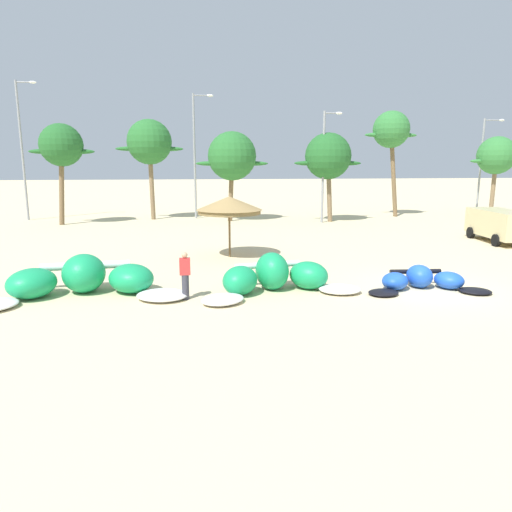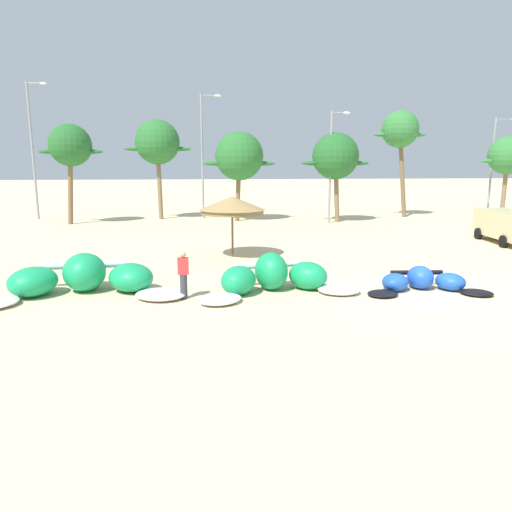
% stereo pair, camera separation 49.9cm
% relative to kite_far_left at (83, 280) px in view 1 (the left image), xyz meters
% --- Properties ---
extents(ground_plane, '(260.00, 260.00, 0.00)m').
position_rel_kite_far_left_xyz_m(ground_plane, '(12.28, -0.96, -0.52)').
color(ground_plane, beige).
extents(kite_far_left, '(7.45, 3.64, 1.36)m').
position_rel_kite_far_left_xyz_m(kite_far_left, '(0.00, 0.00, 0.00)').
color(kite_far_left, white).
rests_on(kite_far_left, ground).
extents(kite_left, '(5.96, 3.21, 1.35)m').
position_rel_kite_far_left_xyz_m(kite_left, '(6.68, -0.50, -0.01)').
color(kite_left, white).
rests_on(kite_left, ground).
extents(kite_left_of_center, '(4.63, 2.27, 0.84)m').
position_rel_kite_far_left_xyz_m(kite_left_of_center, '(12.03, -0.94, -0.20)').
color(kite_left_of_center, black).
rests_on(kite_left_of_center, ground).
extents(beach_umbrella_near_van, '(3.19, 3.19, 2.96)m').
position_rel_kite_far_left_xyz_m(beach_umbrella_near_van, '(5.62, 6.01, 2.02)').
color(beach_umbrella_near_van, brown).
rests_on(beach_umbrella_near_van, ground).
extents(parked_van, '(2.65, 4.95, 1.84)m').
position_rel_kite_far_left_xyz_m(parked_van, '(21.65, 8.34, 0.57)').
color(parked_van, beige).
rests_on(parked_van, ground).
extents(person_near_kites, '(0.36, 0.24, 1.62)m').
position_rel_kite_far_left_xyz_m(person_near_kites, '(3.53, -1.05, 0.30)').
color(person_near_kites, '#383842').
rests_on(person_near_kites, ground).
extents(palm_leftmost, '(4.65, 3.10, 7.42)m').
position_rel_kite_far_left_xyz_m(palm_leftmost, '(-5.44, 20.17, 5.25)').
color(palm_leftmost, brown).
rests_on(palm_leftmost, ground).
extents(palm_left, '(5.37, 3.58, 8.03)m').
position_rel_kite_far_left_xyz_m(palm_left, '(0.67, 22.79, 5.65)').
color(palm_left, '#7F6647').
rests_on(palm_left, ground).
extents(palm_left_of_gap, '(5.71, 3.81, 7.02)m').
position_rel_kite_far_left_xyz_m(palm_left_of_gap, '(7.14, 20.77, 4.54)').
color(palm_left_of_gap, brown).
rests_on(palm_left_of_gap, ground).
extents(palm_center_left, '(5.36, 3.58, 6.89)m').
position_rel_kite_far_left_xyz_m(palm_center_left, '(14.46, 19.22, 4.52)').
color(palm_center_left, '#7F6647').
rests_on(palm_center_left, ground).
extents(palm_center_right, '(4.62, 3.08, 8.90)m').
position_rel_kite_far_left_xyz_m(palm_center_right, '(20.76, 22.09, 6.71)').
color(palm_center_right, brown).
rests_on(palm_center_right, ground).
extents(palm_right_of_gap, '(4.86, 3.24, 6.86)m').
position_rel_kite_far_left_xyz_m(palm_right_of_gap, '(30.17, 21.39, 4.65)').
color(palm_right_of_gap, '#7F6647').
rests_on(palm_right_of_gap, ground).
extents(lamppost_west, '(1.63, 0.24, 10.89)m').
position_rel_kite_far_left_xyz_m(lamppost_west, '(-9.25, 23.74, 5.45)').
color(lamppost_west, gray).
rests_on(lamppost_west, ground).
extents(lamppost_west_center, '(1.73, 0.24, 10.07)m').
position_rel_kite_far_left_xyz_m(lamppost_west_center, '(4.37, 23.04, 5.05)').
color(lamppost_west_center, gray).
rests_on(lamppost_west_center, ground).
extents(lamppost_east_center, '(1.49, 0.24, 8.40)m').
position_rel_kite_far_left_xyz_m(lamppost_east_center, '(14.05, 18.72, 4.17)').
color(lamppost_east_center, gray).
rests_on(lamppost_east_center, ground).
extents(lamppost_east, '(2.04, 0.24, 8.56)m').
position_rel_kite_far_left_xyz_m(lamppost_east, '(30.49, 23.72, 4.32)').
color(lamppost_east, gray).
rests_on(lamppost_east, ground).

